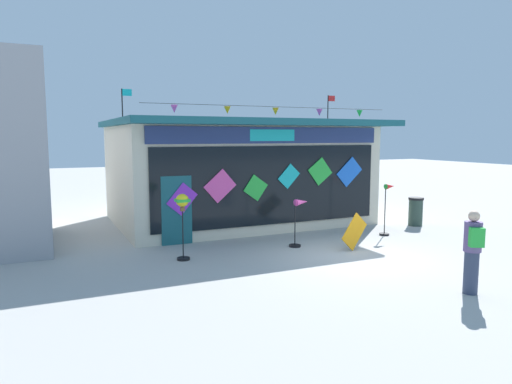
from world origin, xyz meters
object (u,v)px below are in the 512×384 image
object	(u,v)px
person_near_camera	(473,250)
trash_bin	(416,211)
wind_spinner_far_left	(182,209)
display_kite_on_ground	(354,232)
kite_shop_building	(236,171)
wind_spinner_left	(299,215)
wind_spinner_center_left	(388,204)

from	to	relation	value
person_near_camera	trash_bin	distance (m)	7.32
wind_spinner_far_left	display_kite_on_ground	bearing A→B (deg)	-11.48
kite_shop_building	wind_spinner_left	distance (m)	4.72
wind_spinner_center_left	trash_bin	size ratio (longest dim) A/B	1.64
trash_bin	wind_spinner_left	bearing A→B (deg)	-169.42
person_near_camera	trash_bin	xyz separation A→B (m)	(4.24, 5.95, -0.38)
display_kite_on_ground	wind_spinner_far_left	bearing A→B (deg)	168.52
kite_shop_building	person_near_camera	size ratio (longest dim) A/B	5.33
wind_spinner_center_left	display_kite_on_ground	distance (m)	2.47
wind_spinner_center_left	person_near_camera	size ratio (longest dim) A/B	0.97
trash_bin	display_kite_on_ground	distance (m)	4.55
wind_spinner_far_left	wind_spinner_center_left	world-z (taller)	wind_spinner_far_left
kite_shop_building	display_kite_on_ground	size ratio (longest dim) A/B	9.53
wind_spinner_center_left	trash_bin	bearing A→B (deg)	22.57
trash_bin	wind_spinner_far_left	bearing A→B (deg)	-173.27
display_kite_on_ground	wind_spinner_left	bearing A→B (deg)	140.79
kite_shop_building	person_near_camera	bearing A→B (deg)	-83.59
wind_spinner_center_left	person_near_camera	xyz separation A→B (m)	(-2.27, -5.13, -0.11)
wind_spinner_center_left	display_kite_on_ground	xyz separation A→B (m)	(-2.13, -1.15, -0.49)
wind_spinner_far_left	person_near_camera	world-z (taller)	wind_spinner_far_left
wind_spinner_far_left	wind_spinner_center_left	distance (m)	6.76
wind_spinner_left	display_kite_on_ground	world-z (taller)	wind_spinner_left
wind_spinner_left	display_kite_on_ground	distance (m)	1.59
person_near_camera	display_kite_on_ground	xyz separation A→B (m)	(0.14, 3.98, -0.38)
wind_spinner_far_left	wind_spinner_left	distance (m)	3.44
wind_spinner_far_left	wind_spinner_left	xyz separation A→B (m)	(3.42, 0.04, -0.42)
wind_spinner_left	wind_spinner_center_left	distance (m)	3.34
kite_shop_building	wind_spinner_center_left	bearing A→B (deg)	-53.09
person_near_camera	wind_spinner_center_left	bearing A→B (deg)	-82.80
wind_spinner_center_left	person_near_camera	distance (m)	5.61
person_near_camera	display_kite_on_ground	bearing A→B (deg)	-60.89
wind_spinner_center_left	trash_bin	xyz separation A→B (m)	(1.97, 0.82, -0.49)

